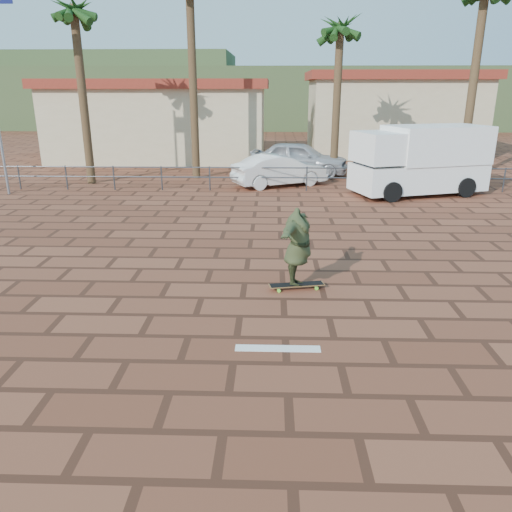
{
  "coord_description": "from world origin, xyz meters",
  "views": [
    {
      "loc": [
        0.58,
        -8.46,
        4.06
      ],
      "look_at": [
        0.27,
        1.17,
        0.8
      ],
      "focal_mm": 35.0,
      "sensor_mm": 36.0,
      "label": 1
    }
  ],
  "objects_px": {
    "skateboarder": "(298,247)",
    "campervan": "(420,159)",
    "car_white": "(280,170)",
    "car_silver": "(299,158)",
    "longboard": "(297,285)"
  },
  "relations": [
    {
      "from": "skateboarder",
      "to": "car_silver",
      "type": "bearing_deg",
      "value": 10.42
    },
    {
      "from": "campervan",
      "to": "car_silver",
      "type": "bearing_deg",
      "value": 117.51
    },
    {
      "from": "longboard",
      "to": "car_white",
      "type": "xyz_separation_m",
      "value": [
        -0.22,
        11.77,
        0.58
      ]
    },
    {
      "from": "skateboarder",
      "to": "campervan",
      "type": "xyz_separation_m",
      "value": [
        5.28,
        10.15,
        0.46
      ]
    },
    {
      "from": "campervan",
      "to": "car_silver",
      "type": "distance_m",
      "value": 6.4
    },
    {
      "from": "skateboarder",
      "to": "campervan",
      "type": "relative_size",
      "value": 0.37
    },
    {
      "from": "skateboarder",
      "to": "car_white",
      "type": "xyz_separation_m",
      "value": [
        -0.22,
        11.77,
        -0.27
      ]
    },
    {
      "from": "car_silver",
      "to": "longboard",
      "type": "bearing_deg",
      "value": -172.49
    },
    {
      "from": "skateboarder",
      "to": "car_silver",
      "type": "distance_m",
      "value": 14.66
    },
    {
      "from": "car_white",
      "to": "campervan",
      "type": "bearing_deg",
      "value": -132.51
    },
    {
      "from": "campervan",
      "to": "car_silver",
      "type": "xyz_separation_m",
      "value": [
        -4.53,
        4.49,
        -0.59
      ]
    },
    {
      "from": "campervan",
      "to": "car_white",
      "type": "distance_m",
      "value": 5.78
    },
    {
      "from": "campervan",
      "to": "car_white",
      "type": "relative_size",
      "value": 1.35
    },
    {
      "from": "campervan",
      "to": "car_white",
      "type": "height_order",
      "value": "campervan"
    },
    {
      "from": "skateboarder",
      "to": "car_white",
      "type": "height_order",
      "value": "skateboarder"
    }
  ]
}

